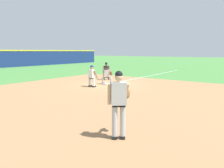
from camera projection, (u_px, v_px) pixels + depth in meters
name	position (u px, v px, depth m)	size (l,w,h in m)	color
ground_plane	(106.00, 85.00, 15.57)	(160.00, 160.00, 0.00)	#47843D
infield_dirt_patch	(110.00, 100.00, 10.76)	(18.00, 18.00, 0.01)	#9E754C
foul_line_stripe	(152.00, 75.00, 21.43)	(14.68, 0.10, 0.00)	white
first_base_bag	(106.00, 84.00, 15.56)	(0.38, 0.38, 0.09)	white
baseball	(106.00, 91.00, 12.84)	(0.07, 0.07, 0.07)	white
pitcher	(119.00, 101.00, 5.83)	(0.85, 0.57, 1.86)	black
first_baseman	(107.00, 74.00, 15.66)	(0.77, 1.07, 1.34)	black
baserunner	(92.00, 75.00, 14.48)	(0.49, 0.63, 1.46)	black
umpire	(106.00, 70.00, 18.22)	(0.66, 0.68, 1.46)	black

